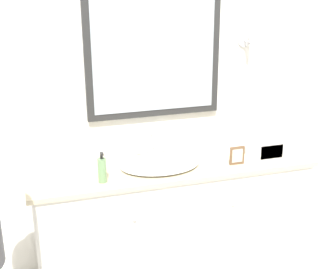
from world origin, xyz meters
name	(u,v)px	position (x,y,z in m)	size (l,w,h in m)	color
wall_back	(158,91)	(0.00, 0.62, 1.28)	(8.00, 0.18, 2.55)	white
vanity_counter	(172,221)	(0.00, 0.31, 0.44)	(1.86, 0.56, 0.87)	silver
sink_basin	(160,163)	(-0.09, 0.29, 0.89)	(0.52, 0.43, 0.17)	white
soap_bottle	(102,170)	(-0.48, 0.16, 0.95)	(0.05, 0.05, 0.19)	#709966
appliance_box	(266,148)	(0.63, 0.22, 0.94)	(0.22, 0.16, 0.14)	white
picture_frame	(237,155)	(0.39, 0.17, 0.94)	(0.10, 0.01, 0.12)	brown
hand_towel_near_sink	(232,148)	(0.47, 0.40, 0.89)	(0.17, 0.12, 0.03)	white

